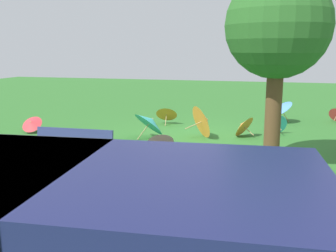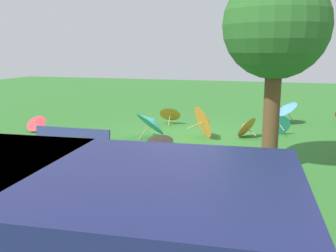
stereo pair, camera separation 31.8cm
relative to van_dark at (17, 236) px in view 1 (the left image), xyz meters
The scene contains 12 objects.
ground 7.71m from the van_dark, 87.92° to the right, with size 40.00×40.00×0.00m, color #2D6B28.
van_dark is the anchor object (origin of this frame).
park_bench 4.57m from the van_dark, 67.80° to the right, with size 1.62×0.54×0.90m.
shade_tree 6.01m from the van_dark, 110.90° to the right, with size 2.04×2.04×3.89m.
parasol_orange_0 7.87m from the van_dark, 91.59° to the right, with size 0.95×1.05×0.95m.
parasol_blue_0 10.94m from the van_dark, 102.09° to the right, with size 1.02×1.05×0.82m.
parasol_orange_1 8.34m from the van_dark, 98.67° to the right, with size 0.72×0.82×0.64m.
parasol_red_0 8.58m from the van_dark, 56.02° to the right, with size 0.62×0.56×0.53m.
parasol_pink_1 6.12m from the van_dark, 84.98° to the right, with size 0.79×0.72×0.55m.
parasol_teal_2 9.14m from the van_dark, 103.78° to the right, with size 0.65×0.61×0.61m.
parasol_teal_3 7.45m from the van_dark, 80.82° to the right, with size 1.23×1.23×0.85m.
parasol_orange_3 9.59m from the van_dark, 82.15° to the right, with size 0.76×0.71×0.67m.
Camera 1 is at (-2.24, 10.13, 2.41)m, focal length 40.78 mm.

